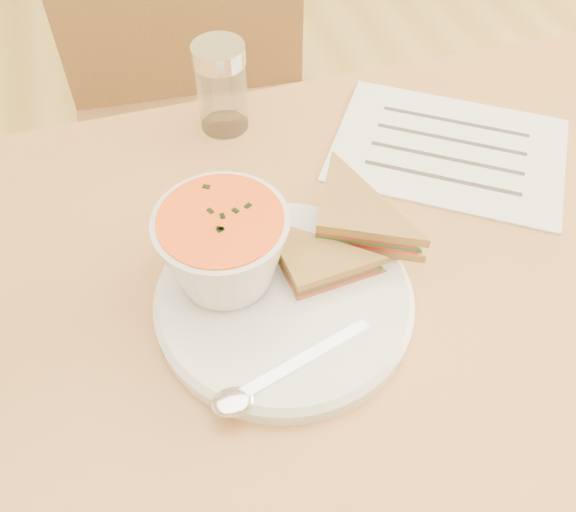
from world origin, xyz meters
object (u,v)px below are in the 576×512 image
object	(u,v)px
plate	(284,301)
condiment_shaker	(222,87)
chair_far	(205,157)
soup_bowl	(224,251)
dining_table	(349,444)

from	to	relation	value
plate	condiment_shaker	size ratio (longest dim) A/B	2.25
chair_far	soup_bowl	world-z (taller)	chair_far
dining_table	chair_far	distance (m)	0.55
soup_bowl	dining_table	bearing A→B (deg)	-18.09
chair_far	condiment_shaker	distance (m)	0.39
dining_table	plate	world-z (taller)	plate
dining_table	soup_bowl	xyz separation A→B (m)	(-0.14, 0.05, 0.43)
chair_far	condiment_shaker	bearing A→B (deg)	94.96
plate	condiment_shaker	xyz separation A→B (m)	(0.01, 0.28, 0.05)
soup_bowl	plate	bearing A→B (deg)	-37.55
plate	condiment_shaker	distance (m)	0.29
dining_table	chair_far	bearing A→B (deg)	99.55
plate	condiment_shaker	world-z (taller)	condiment_shaker
chair_far	dining_table	bearing A→B (deg)	103.83
dining_table	soup_bowl	size ratio (longest dim) A/B	8.13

